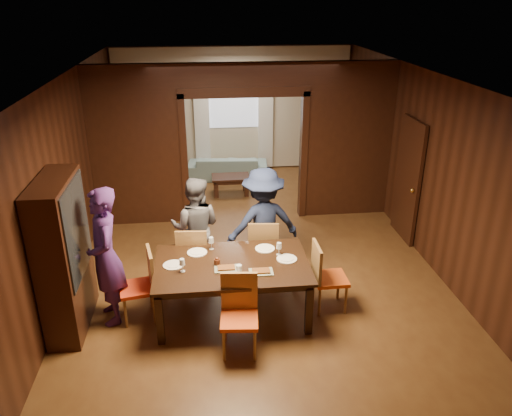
{
  "coord_description": "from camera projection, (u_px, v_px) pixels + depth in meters",
  "views": [
    {
      "loc": [
        -0.76,
        -7.15,
        4.01
      ],
      "look_at": [
        -0.01,
        -0.4,
        1.05
      ],
      "focal_mm": 35.0,
      "sensor_mm": 36.0,
      "label": 1
    }
  ],
  "objects": [
    {
      "name": "floor",
      "position": [
        254.0,
        257.0,
        8.19
      ],
      "size": [
        9.0,
        9.0,
        0.0
      ],
      "primitive_type": "plane",
      "color": "#543017",
      "rests_on": "ground"
    },
    {
      "name": "ceiling",
      "position": [
        254.0,
        77.0,
        7.03
      ],
      "size": [
        5.5,
        9.0,
        0.02
      ],
      "primitive_type": "cube",
      "color": "silver",
      "rests_on": "room_walls"
    },
    {
      "name": "room_walls",
      "position": [
        243.0,
        137.0,
        9.31
      ],
      "size": [
        5.52,
        9.01,
        2.9
      ],
      "color": "black",
      "rests_on": "floor"
    },
    {
      "name": "person_purple",
      "position": [
        106.0,
        257.0,
        6.31
      ],
      "size": [
        0.62,
        0.77,
        1.84
      ],
      "primitive_type": "imported",
      "rotation": [
        0.0,
        0.0,
        -1.28
      ],
      "color": "#472264",
      "rests_on": "floor"
    },
    {
      "name": "person_grey",
      "position": [
        196.0,
        228.0,
        7.4
      ],
      "size": [
        0.86,
        0.72,
        1.57
      ],
      "primitive_type": "imported",
      "rotation": [
        0.0,
        0.0,
        2.96
      ],
      "color": "#5D5C63",
      "rests_on": "floor"
    },
    {
      "name": "person_navy",
      "position": [
        263.0,
        223.0,
        7.37
      ],
      "size": [
        1.2,
        0.83,
        1.71
      ],
      "primitive_type": "imported",
      "rotation": [
        0.0,
        0.0,
        3.33
      ],
      "color": "#19213F",
      "rests_on": "floor"
    },
    {
      "name": "sofa",
      "position": [
        228.0,
        167.0,
        11.57
      ],
      "size": [
        1.86,
        0.86,
        0.53
      ],
      "primitive_type": "imported",
      "rotation": [
        0.0,
        0.0,
        3.06
      ],
      "color": "#7C9EA2",
      "rests_on": "floor"
    },
    {
      "name": "serving_bowl",
      "position": [
        242.0,
        255.0,
        6.6
      ],
      "size": [
        0.36,
        0.36,
        0.09
      ],
      "primitive_type": "imported",
      "color": "black",
      "rests_on": "dining_table"
    },
    {
      "name": "dining_table",
      "position": [
        232.0,
        288.0,
        6.62
      ],
      "size": [
        2.0,
        1.25,
        0.76
      ],
      "primitive_type": "cube",
      "color": "black",
      "rests_on": "floor"
    },
    {
      "name": "coffee_table",
      "position": [
        231.0,
        185.0,
        10.67
      ],
      "size": [
        0.8,
        0.5,
        0.4
      ],
      "primitive_type": "cube",
      "color": "black",
      "rests_on": "floor"
    },
    {
      "name": "chair_left",
      "position": [
        137.0,
        286.0,
        6.49
      ],
      "size": [
        0.52,
        0.52,
        0.97
      ],
      "primitive_type": null,
      "rotation": [
        0.0,
        0.0,
        -1.37
      ],
      "color": "red",
      "rests_on": "floor"
    },
    {
      "name": "chair_right",
      "position": [
        330.0,
        276.0,
        6.7
      ],
      "size": [
        0.45,
        0.45,
        0.97
      ],
      "primitive_type": null,
      "rotation": [
        0.0,
        0.0,
        1.59
      ],
      "color": "#DD5014",
      "rests_on": "floor"
    },
    {
      "name": "chair_far_l",
      "position": [
        194.0,
        255.0,
        7.24
      ],
      "size": [
        0.47,
        0.47,
        0.97
      ],
      "primitive_type": null,
      "rotation": [
        0.0,
        0.0,
        3.06
      ],
      "color": "red",
      "rests_on": "floor"
    },
    {
      "name": "chair_far_r",
      "position": [
        263.0,
        247.0,
        7.47
      ],
      "size": [
        0.49,
        0.49,
        0.97
      ],
      "primitive_type": null,
      "rotation": [
        0.0,
        0.0,
        3.03
      ],
      "color": "#E85315",
      "rests_on": "floor"
    },
    {
      "name": "chair_near",
      "position": [
        239.0,
        317.0,
        5.87
      ],
      "size": [
        0.48,
        0.48,
        0.97
      ],
      "primitive_type": null,
      "rotation": [
        0.0,
        0.0,
        -0.09
      ],
      "color": "#D84914",
      "rests_on": "floor"
    },
    {
      "name": "hutch",
      "position": [
        64.0,
        256.0,
        6.17
      ],
      "size": [
        0.4,
        1.2,
        2.0
      ],
      "primitive_type": "cube",
      "color": "black",
      "rests_on": "floor"
    },
    {
      "name": "door_right",
      "position": [
        408.0,
        180.0,
        8.5
      ],
      "size": [
        0.06,
        0.9,
        2.1
      ],
      "primitive_type": "cube",
      "color": "black",
      "rests_on": "floor"
    },
    {
      "name": "window_far",
      "position": [
        233.0,
        100.0,
        11.56
      ],
      "size": [
        1.2,
        0.03,
        1.3
      ],
      "primitive_type": "cube",
      "color": "silver",
      "rests_on": "back_wall"
    },
    {
      "name": "curtain_left",
      "position": [
        202.0,
        120.0,
        11.62
      ],
      "size": [
        0.35,
        0.06,
        2.4
      ],
      "primitive_type": "cube",
      "color": "white",
      "rests_on": "back_wall"
    },
    {
      "name": "curtain_right",
      "position": [
        266.0,
        118.0,
        11.77
      ],
      "size": [
        0.35,
        0.06,
        2.4
      ],
      "primitive_type": "cube",
      "color": "white",
      "rests_on": "back_wall"
    },
    {
      "name": "plate_left",
      "position": [
        173.0,
        265.0,
        6.42
      ],
      "size": [
        0.27,
        0.27,
        0.01
      ],
      "primitive_type": "cylinder",
      "color": "silver",
      "rests_on": "dining_table"
    },
    {
      "name": "plate_far_l",
      "position": [
        197.0,
        252.0,
        6.73
      ],
      "size": [
        0.27,
        0.27,
        0.01
      ],
      "primitive_type": "cylinder",
      "color": "white",
      "rests_on": "dining_table"
    },
    {
      "name": "plate_far_r",
      "position": [
        265.0,
        249.0,
        6.84
      ],
      "size": [
        0.27,
        0.27,
        0.01
      ],
      "primitive_type": "cylinder",
      "color": "white",
      "rests_on": "dining_table"
    },
    {
      "name": "plate_right",
      "position": [
        287.0,
        259.0,
        6.57
      ],
      "size": [
        0.27,
        0.27,
        0.01
      ],
      "primitive_type": "cylinder",
      "color": "white",
      "rests_on": "dining_table"
    },
    {
      "name": "plate_near",
      "position": [
        234.0,
        279.0,
        6.1
      ],
      "size": [
        0.27,
        0.27,
        0.01
      ],
      "primitive_type": "cylinder",
      "color": "silver",
      "rests_on": "dining_table"
    },
    {
      "name": "platter_a",
      "position": [
        226.0,
        268.0,
        6.33
      ],
      "size": [
        0.3,
        0.2,
        0.04
      ],
      "primitive_type": "cube",
      "color": "gray",
      "rests_on": "dining_table"
    },
    {
      "name": "platter_b",
      "position": [
        261.0,
        271.0,
        6.26
      ],
      "size": [
        0.3,
        0.2,
        0.04
      ],
      "primitive_type": "cube",
      "color": "gray",
      "rests_on": "dining_table"
    },
    {
      "name": "wineglass_left",
      "position": [
        182.0,
        265.0,
        6.25
      ],
      "size": [
        0.08,
        0.08,
        0.18
      ],
      "primitive_type": null,
      "color": "silver",
      "rests_on": "dining_table"
    },
    {
      "name": "wineglass_far",
      "position": [
        211.0,
        243.0,
        6.8
      ],
      "size": [
        0.08,
        0.08,
        0.18
      ],
      "primitive_type": null,
      "color": "silver",
      "rests_on": "dining_table"
    },
    {
      "name": "wineglass_right",
      "position": [
        279.0,
        249.0,
        6.65
      ],
      "size": [
        0.08,
        0.08,
        0.18
      ],
      "primitive_type": null,
      "color": "silver",
      "rests_on": "dining_table"
    },
    {
      "name": "tumbler",
      "position": [
        239.0,
        270.0,
        6.19
      ],
      "size": [
        0.07,
        0.07,
        0.14
      ],
      "primitive_type": "cylinder",
      "color": "silver",
      "rests_on": "dining_table"
    },
    {
      "name": "condiment_jar",
      "position": [
        217.0,
        262.0,
        6.41
      ],
      "size": [
        0.08,
        0.08,
        0.11
      ],
      "primitive_type": null,
      "color": "#451E10",
      "rests_on": "dining_table"
    }
  ]
}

